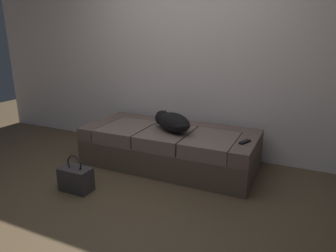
{
  "coord_description": "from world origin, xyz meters",
  "views": [
    {
      "loc": [
        1.41,
        -1.98,
        1.5
      ],
      "look_at": [
        0.0,
        1.07,
        0.5
      ],
      "focal_mm": 32.73,
      "sensor_mm": 36.0,
      "label": 1
    }
  ],
  "objects_px": {
    "tv_remote": "(245,142)",
    "handbag": "(76,179)",
    "dog_dark": "(172,122)",
    "couch": "(170,147)"
  },
  "relations": [
    {
      "from": "dog_dark",
      "to": "handbag",
      "type": "bearing_deg",
      "value": -124.23
    },
    {
      "from": "dog_dark",
      "to": "tv_remote",
      "type": "distance_m",
      "value": 0.85
    },
    {
      "from": "dog_dark",
      "to": "tv_remote",
      "type": "relative_size",
      "value": 3.96
    },
    {
      "from": "couch",
      "to": "handbag",
      "type": "height_order",
      "value": "couch"
    },
    {
      "from": "handbag",
      "to": "dog_dark",
      "type": "bearing_deg",
      "value": 55.77
    },
    {
      "from": "couch",
      "to": "dog_dark",
      "type": "relative_size",
      "value": 3.36
    },
    {
      "from": "couch",
      "to": "dog_dark",
      "type": "xyz_separation_m",
      "value": [
        0.05,
        -0.05,
        0.33
      ]
    },
    {
      "from": "couch",
      "to": "handbag",
      "type": "relative_size",
      "value": 5.28
    },
    {
      "from": "tv_remote",
      "to": "handbag",
      "type": "height_order",
      "value": "tv_remote"
    },
    {
      "from": "couch",
      "to": "handbag",
      "type": "distance_m",
      "value": 1.14
    }
  ]
}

